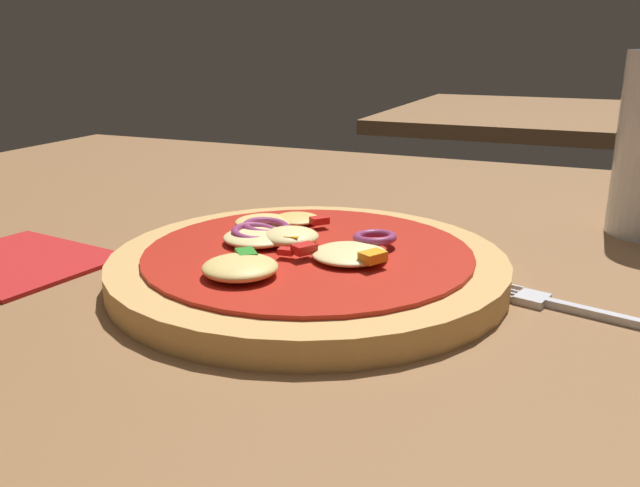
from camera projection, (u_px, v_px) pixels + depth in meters
dining_table at (385, 291)px, 0.47m from camera, size 1.32×0.93×0.03m
pizza at (306, 264)px, 0.45m from camera, size 0.27×0.27×0.03m
fork at (607, 317)px, 0.39m from camera, size 0.19×0.06×0.00m
napkin at (17, 262)px, 0.48m from camera, size 0.14×0.12×0.00m
background_table at (535, 116)px, 1.50m from camera, size 0.61×0.68×0.03m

